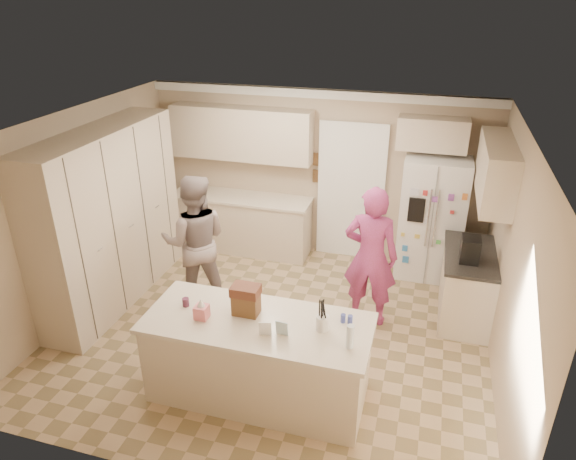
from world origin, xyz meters
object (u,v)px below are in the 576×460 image
(island_base, at_px, (258,360))
(dollhouse_body, at_px, (246,304))
(refrigerator, at_px, (432,218))
(utensil_crock, at_px, (323,323))
(teen_boy, at_px, (195,241))
(tissue_box, at_px, (202,312))
(teen_girl, at_px, (371,257))
(coffee_maker, at_px, (470,249))

(island_base, relative_size, dollhouse_body, 8.46)
(refrigerator, xyz_separation_m, dollhouse_body, (-1.73, -3.02, 0.14))
(utensil_crock, relative_size, teen_boy, 0.08)
(tissue_box, relative_size, teen_girl, 0.08)
(island_base, bearing_deg, teen_boy, 133.01)
(refrigerator, relative_size, teen_girl, 0.98)
(refrigerator, xyz_separation_m, coffee_maker, (0.47, -1.22, 0.17))
(island_base, bearing_deg, tissue_box, -169.70)
(utensil_crock, distance_m, dollhouse_body, 0.80)
(coffee_maker, xyz_separation_m, teen_girl, (-1.15, -0.24, -0.15))
(utensil_crock, relative_size, dollhouse_body, 0.58)
(tissue_box, height_order, teen_boy, teen_boy)
(utensil_crock, distance_m, teen_girl, 1.63)
(tissue_box, bearing_deg, island_base, 10.30)
(teen_boy, bearing_deg, refrigerator, -171.32)
(refrigerator, bearing_deg, tissue_box, -123.62)
(dollhouse_body, bearing_deg, teen_girl, 56.16)
(teen_boy, bearing_deg, teen_girl, 164.39)
(tissue_box, relative_size, teen_boy, 0.08)
(teen_boy, bearing_deg, tissue_box, 96.82)
(island_base, bearing_deg, teen_girl, 61.63)
(utensil_crock, bearing_deg, island_base, -175.60)
(refrigerator, relative_size, island_base, 0.82)
(coffee_maker, xyz_separation_m, island_base, (-2.05, -1.90, -0.63))
(coffee_maker, xyz_separation_m, utensil_crock, (-1.40, -1.85, -0.07))
(utensil_crock, xyz_separation_m, tissue_box, (-1.20, -0.15, -0.00))
(coffee_maker, xyz_separation_m, teen_boy, (-3.41, -0.44, -0.16))
(island_base, height_order, dollhouse_body, dollhouse_body)
(island_base, xyz_separation_m, dollhouse_body, (-0.15, 0.10, 0.60))
(dollhouse_body, bearing_deg, tissue_box, -153.43)
(refrigerator, relative_size, utensil_crock, 12.00)
(dollhouse_body, height_order, teen_girl, teen_girl)
(tissue_box, xyz_separation_m, teen_boy, (-0.81, 1.56, -0.08))
(island_base, xyz_separation_m, teen_boy, (-1.36, 1.46, 0.47))
(coffee_maker, height_order, tissue_box, coffee_maker)
(coffee_maker, bearing_deg, refrigerator, 111.09)
(coffee_maker, relative_size, tissue_box, 2.14)
(coffee_maker, height_order, island_base, coffee_maker)
(teen_girl, bearing_deg, refrigerator, -113.30)
(coffee_maker, distance_m, dollhouse_body, 2.84)
(refrigerator, distance_m, tissue_box, 3.86)
(coffee_maker, bearing_deg, teen_girl, -168.36)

